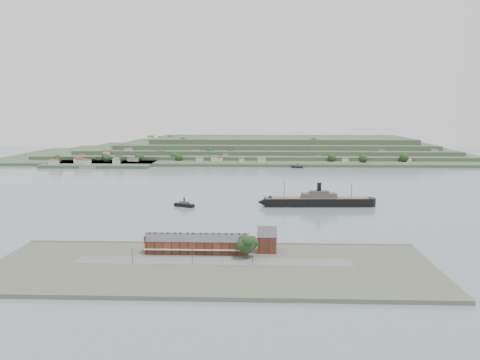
{
  "coord_description": "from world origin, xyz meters",
  "views": [
    {
      "loc": [
        21.86,
        -409.55,
        77.95
      ],
      "look_at": [
        5.83,
        30.0,
        11.96
      ],
      "focal_mm": 35.0,
      "sensor_mm": 36.0,
      "label": 1
    }
  ],
  "objects_px": {
    "fig_tree": "(247,244)",
    "tugboat": "(184,205)",
    "terrace_row": "(197,244)",
    "gabled_building": "(267,240)",
    "steamship": "(314,201)"
  },
  "relations": [
    {
      "from": "terrace_row",
      "to": "steamship",
      "type": "xyz_separation_m",
      "value": [
        78.53,
        135.9,
        -2.55
      ]
    },
    {
      "from": "gabled_building",
      "to": "tugboat",
      "type": "bearing_deg",
      "value": 117.29
    },
    {
      "from": "gabled_building",
      "to": "tugboat",
      "type": "relative_size",
      "value": 0.81
    },
    {
      "from": "tugboat",
      "to": "fig_tree",
      "type": "bearing_deg",
      "value": -68.59
    },
    {
      "from": "steamship",
      "to": "fig_tree",
      "type": "height_order",
      "value": "steamship"
    },
    {
      "from": "fig_tree",
      "to": "steamship",
      "type": "bearing_deg",
      "value": 70.4
    },
    {
      "from": "terrace_row",
      "to": "fig_tree",
      "type": "relative_size",
      "value": 4.38
    },
    {
      "from": "gabled_building",
      "to": "steamship",
      "type": "distance_m",
      "value": 138.16
    },
    {
      "from": "steamship",
      "to": "tugboat",
      "type": "relative_size",
      "value": 5.54
    },
    {
      "from": "terrace_row",
      "to": "tugboat",
      "type": "bearing_deg",
      "value": 101.83
    },
    {
      "from": "steamship",
      "to": "fig_tree",
      "type": "distance_m",
      "value": 153.67
    },
    {
      "from": "terrace_row",
      "to": "steamship",
      "type": "height_order",
      "value": "steamship"
    },
    {
      "from": "terrace_row",
      "to": "fig_tree",
      "type": "bearing_deg",
      "value": -18.01
    },
    {
      "from": "fig_tree",
      "to": "tugboat",
      "type": "bearing_deg",
      "value": 111.41
    },
    {
      "from": "terrace_row",
      "to": "gabled_building",
      "type": "xyz_separation_m",
      "value": [
        37.5,
        4.02,
        1.34
      ]
    }
  ]
}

